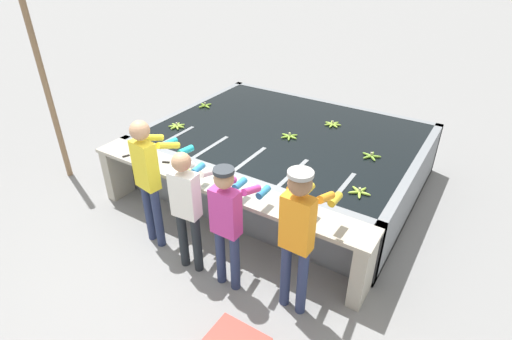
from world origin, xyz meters
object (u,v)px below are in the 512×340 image
(banana_bunch_floating_1, at_px, (333,124))
(support_post_left, at_px, (45,84))
(worker_3, at_px, (298,229))
(banana_bunch_floating_0, at_px, (289,136))
(worker_1, at_px, (188,202))
(worker_0, at_px, (149,172))
(banana_bunch_floating_2, at_px, (371,156))
(banana_bunch_ledge_0, at_px, (193,172))
(banana_bunch_floating_3, at_px, (177,126))
(knife_1, at_px, (131,155))
(banana_bunch_floating_5, at_px, (359,192))
(banana_bunch_floating_4, at_px, (205,106))
(worker_2, at_px, (228,218))
(knife_0, at_px, (171,163))

(banana_bunch_floating_1, bearing_deg, support_post_left, -145.95)
(worker_3, distance_m, banana_bunch_floating_0, 2.47)
(worker_1, distance_m, banana_bunch_floating_0, 2.24)
(worker_0, height_order, banana_bunch_floating_1, worker_0)
(banana_bunch_floating_2, xyz_separation_m, banana_bunch_ledge_0, (-1.82, -1.67, 0.00))
(worker_3, bearing_deg, worker_0, 179.95)
(banana_bunch_floating_3, relative_size, knife_1, 0.85)
(banana_bunch_floating_0, relative_size, banana_bunch_floating_3, 1.01)
(banana_bunch_floating_3, bearing_deg, banana_bunch_floating_5, -4.73)
(banana_bunch_floating_4, distance_m, banana_bunch_ledge_0, 2.35)
(worker_2, distance_m, banana_bunch_floating_2, 2.42)
(worker_2, relative_size, knife_0, 4.72)
(banana_bunch_floating_0, xyz_separation_m, banana_bunch_ledge_0, (-0.55, -1.62, 0.00))
(worker_2, distance_m, banana_bunch_ledge_0, 1.18)
(banana_bunch_floating_4, bearing_deg, worker_3, -37.85)
(worker_1, bearing_deg, banana_bunch_floating_3, 135.45)
(worker_3, relative_size, banana_bunch_floating_0, 6.16)
(banana_bunch_floating_0, bearing_deg, knife_1, -133.16)
(banana_bunch_ledge_0, bearing_deg, worker_2, -31.03)
(worker_2, bearing_deg, banana_bunch_floating_3, 143.88)
(banana_bunch_floating_4, bearing_deg, worker_0, -65.79)
(worker_3, xyz_separation_m, banana_bunch_floating_2, (0.03, 2.18, -0.18))
(banana_bunch_floating_2, relative_size, knife_0, 0.83)
(banana_bunch_ledge_0, relative_size, support_post_left, 0.09)
(banana_bunch_floating_1, bearing_deg, banana_bunch_floating_5, -57.74)
(banana_bunch_floating_4, distance_m, knife_0, 2.10)
(banana_bunch_floating_1, relative_size, banana_bunch_floating_3, 1.00)
(banana_bunch_floating_0, distance_m, banana_bunch_floating_1, 0.87)
(worker_0, xyz_separation_m, knife_1, (-0.81, 0.41, -0.18))
(banana_bunch_floating_0, relative_size, banana_bunch_ledge_0, 1.00)
(banana_bunch_floating_3, distance_m, banana_bunch_floating_5, 3.17)
(knife_1, bearing_deg, worker_0, -27.14)
(worker_3, distance_m, support_post_left, 4.60)
(knife_0, bearing_deg, worker_1, -36.81)
(banana_bunch_floating_3, xyz_separation_m, knife_1, (0.11, -1.07, -0.01))
(banana_bunch_floating_4, xyz_separation_m, banana_bunch_floating_5, (3.34, -1.21, -0.00))
(knife_0, distance_m, support_post_left, 2.44)
(banana_bunch_floating_5, xyz_separation_m, knife_1, (-3.05, -0.81, -0.01))
(banana_bunch_floating_1, xyz_separation_m, banana_bunch_floating_2, (0.89, -0.73, 0.00))
(worker_1, bearing_deg, banana_bunch_floating_2, 59.16)
(banana_bunch_floating_5, bearing_deg, support_post_left, -170.36)
(banana_bunch_floating_5, xyz_separation_m, banana_bunch_ledge_0, (-2.00, -0.72, 0.00))
(banana_bunch_floating_1, bearing_deg, worker_2, -88.59)
(worker_0, distance_m, banana_bunch_floating_4, 2.68)
(worker_0, relative_size, worker_2, 1.11)
(banana_bunch_ledge_0, xyz_separation_m, knife_0, (-0.42, 0.04, -0.01))
(worker_0, distance_m, worker_1, 0.72)
(banana_bunch_floating_1, height_order, support_post_left, support_post_left)
(banana_bunch_floating_2, relative_size, banana_bunch_floating_3, 0.98)
(worker_0, relative_size, banana_bunch_floating_3, 6.22)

